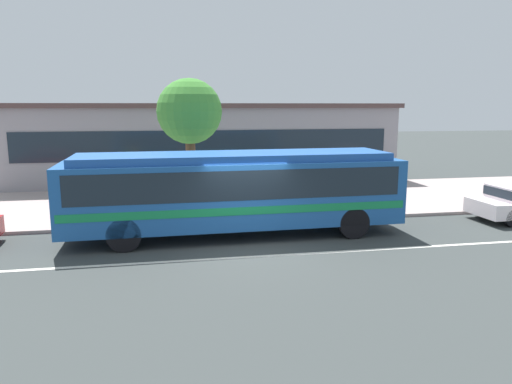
{
  "coord_description": "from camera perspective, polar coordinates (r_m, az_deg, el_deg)",
  "views": [
    {
      "loc": [
        -2.35,
        -13.51,
        4.17
      ],
      "look_at": [
        0.62,
        2.17,
        1.3
      ],
      "focal_mm": 33.71,
      "sensor_mm": 36.0,
      "label": 1
    }
  ],
  "objects": [
    {
      "name": "ground_plane",
      "position": [
        14.33,
        -0.84,
        -6.72
      ],
      "size": [
        120.0,
        120.0,
        0.0
      ],
      "primitive_type": "plane",
      "color": "#363C3B"
    },
    {
      "name": "lane_stripe_center",
      "position": [
        13.58,
        -0.26,
        -7.68
      ],
      "size": [
        56.0,
        0.16,
        0.01
      ],
      "primitive_type": "cube",
      "color": "silver",
      "rests_on": "ground_plane"
    },
    {
      "name": "transit_bus",
      "position": [
        15.43,
        -2.49,
        0.49
      ],
      "size": [
        10.76,
        2.69,
        2.69
      ],
      "color": "#1C5299",
      "rests_on": "ground_plane"
    },
    {
      "name": "bus_stop_sign",
      "position": [
        18.17,
        10.11,
        2.05
      ],
      "size": [
        0.08,
        0.44,
        2.37
      ],
      "color": "gray",
      "rests_on": "sidewalk_slab"
    },
    {
      "name": "street_tree_near_stop",
      "position": [
        19.04,
        -7.89,
        9.28
      ],
      "size": [
        2.54,
        2.54,
        5.11
      ],
      "color": "brown",
      "rests_on": "sidewalk_slab"
    },
    {
      "name": "pedestrian_walking_along_curb",
      "position": [
        18.12,
        -17.9,
        0.02
      ],
      "size": [
        0.42,
        0.42,
        1.72
      ],
      "color": "olive",
      "rests_on": "sidewalk_slab"
    },
    {
      "name": "pedestrian_waiting_near_sign",
      "position": [
        17.49,
        -16.81,
        -0.21
      ],
      "size": [
        0.38,
        0.38,
        1.74
      ],
      "color": "#292A3F",
      "rests_on": "sidewalk_slab"
    },
    {
      "name": "station_building",
      "position": [
        27.37,
        -6.17,
        5.92
      ],
      "size": [
        20.82,
        6.45,
        4.29
      ],
      "color": "gray",
      "rests_on": "ground_plane"
    },
    {
      "name": "sidewalk_slab",
      "position": [
        20.94,
        -4.09,
        -1.14
      ],
      "size": [
        60.0,
        8.0,
        0.12
      ],
      "primitive_type": "cube",
      "color": "#A3928F",
      "rests_on": "ground_plane"
    }
  ]
}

